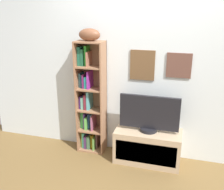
% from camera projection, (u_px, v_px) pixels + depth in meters
% --- Properties ---
extents(back_wall, '(4.80, 0.08, 2.41)m').
position_uv_depth(back_wall, '(147.00, 70.00, 3.41)').
color(back_wall, silver).
rests_on(back_wall, ground).
extents(bookshelf, '(0.38, 0.25, 1.57)m').
position_uv_depth(bookshelf, '(90.00, 101.00, 3.64)').
color(bookshelf, '#95694A').
rests_on(bookshelf, ground).
extents(football, '(0.29, 0.16, 0.16)m').
position_uv_depth(football, '(89.00, 35.00, 3.32)').
color(football, brown).
rests_on(football, bookshelf).
extents(tv_stand, '(0.86, 0.41, 0.44)m').
position_uv_depth(tv_stand, '(148.00, 146.00, 3.48)').
color(tv_stand, tan).
rests_on(tv_stand, ground).
extents(television, '(0.77, 0.22, 0.48)m').
position_uv_depth(television, '(149.00, 114.00, 3.33)').
color(television, black).
rests_on(television, tv_stand).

